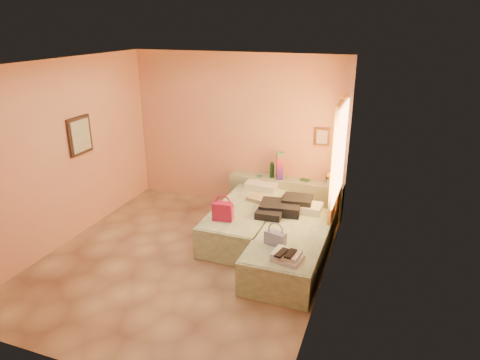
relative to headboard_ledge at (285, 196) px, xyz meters
The scene contains 16 objects.
ground 2.34m from the headboard_ledge, 114.90° to the right, with size 4.50×4.50×0.00m, color tan.
room_walls 2.25m from the headboard_ledge, 116.65° to the right, with size 4.02×4.51×2.81m.
headboard_ledge is the anchor object (origin of this frame).
bed_left 1.12m from the headboard_ledge, 109.65° to the right, with size 0.90×2.00×0.50m, color beige.
bed_right 1.78m from the headboard_ledge, 72.84° to the right, with size 0.90×2.00×0.50m, color beige.
water_bottle 0.53m from the headboard_ledge, behind, with size 0.08×0.08×0.28m, color #153B1D.
rainbow_box 0.59m from the headboard_ledge, 153.99° to the right, with size 0.11×0.11×0.50m, color #B51642.
small_dish 0.58m from the headboard_ledge, behind, with size 0.11×0.11×0.03m, color #48845F.
green_book 0.48m from the headboard_ledge, ahead, with size 0.16×0.12×0.03m, color #25462B.
flower_vase 0.93m from the headboard_ledge, ahead, with size 0.22×0.22×0.29m, color silver.
magenta_handbag 1.75m from the headboard_ledge, 108.58° to the right, with size 0.30×0.17×0.28m, color #B51642.
khaki_garment 0.81m from the headboard_ledge, 107.80° to the right, with size 0.38×0.30×0.07m, color tan.
clothes_pile 1.14m from the headboard_ledge, 77.22° to the right, with size 0.67×0.67×0.20m, color black.
blue_handbag 2.15m from the headboard_ledge, 79.45° to the right, with size 0.28×0.12×0.18m, color #39468A.
towel_stack 2.52m from the headboard_ledge, 75.13° to the right, with size 0.35×0.30×0.10m, color silver.
sandal_pair 2.56m from the headboard_ledge, 75.69° to the right, with size 0.18×0.24×0.02m, color black.
Camera 1 is at (2.65, -4.89, 3.32)m, focal length 32.00 mm.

